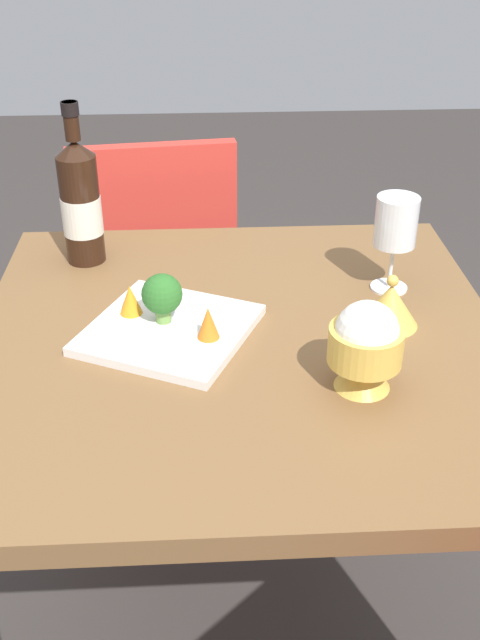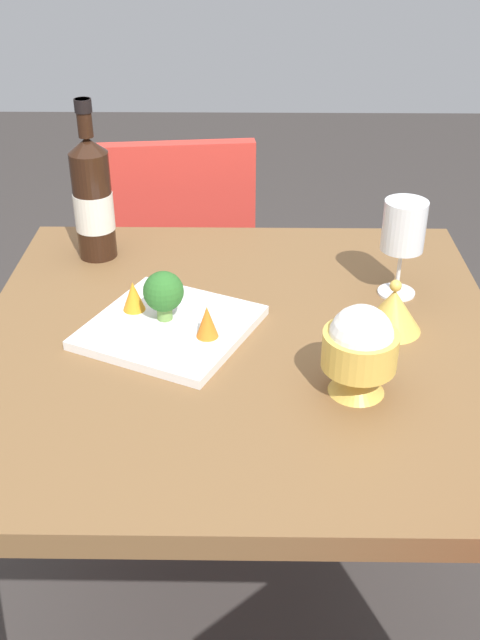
% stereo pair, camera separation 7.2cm
% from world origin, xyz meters
% --- Properties ---
extents(ground_plane, '(8.00, 8.00, 0.00)m').
position_xyz_m(ground_plane, '(0.00, 0.00, 0.00)').
color(ground_plane, '#383330').
extents(dining_table, '(0.88, 0.88, 0.73)m').
position_xyz_m(dining_table, '(0.00, 0.00, 0.65)').
color(dining_table, brown).
rests_on(dining_table, ground_plane).
extents(chair_near_window, '(0.44, 0.44, 0.85)m').
position_xyz_m(chair_near_window, '(0.18, -0.74, 0.53)').
color(chair_near_window, red).
rests_on(chair_near_window, ground_plane).
extents(wine_bottle, '(0.08, 0.08, 0.31)m').
position_xyz_m(wine_bottle, '(0.29, -0.30, 0.85)').
color(wine_bottle, black).
rests_on(wine_bottle, dining_table).
extents(wine_glass, '(0.08, 0.08, 0.18)m').
position_xyz_m(wine_glass, '(-0.28, -0.15, 0.86)').
color(wine_glass, white).
rests_on(wine_glass, dining_table).
extents(rice_bowl, '(0.11, 0.11, 0.14)m').
position_xyz_m(rice_bowl, '(-0.17, 0.15, 0.81)').
color(rice_bowl, gold).
rests_on(rice_bowl, dining_table).
extents(rice_bowl_lid, '(0.10, 0.10, 0.09)m').
position_xyz_m(rice_bowl_lid, '(-0.25, -0.02, 0.77)').
color(rice_bowl_lid, gold).
rests_on(rice_bowl_lid, dining_table).
extents(serving_plate, '(0.33, 0.33, 0.02)m').
position_xyz_m(serving_plate, '(0.12, -0.01, 0.74)').
color(serving_plate, white).
rests_on(serving_plate, dining_table).
extents(broccoli_floret, '(0.07, 0.07, 0.09)m').
position_xyz_m(broccoli_floret, '(0.13, -0.03, 0.80)').
color(broccoli_floret, '#729E4C').
rests_on(broccoli_floret, serving_plate).
extents(carrot_garnish_left, '(0.04, 0.04, 0.06)m').
position_xyz_m(carrot_garnish_left, '(0.05, 0.03, 0.78)').
color(carrot_garnish_left, orange).
rests_on(carrot_garnish_left, serving_plate).
extents(carrot_garnish_right, '(0.04, 0.04, 0.05)m').
position_xyz_m(carrot_garnish_right, '(0.18, -0.06, 0.78)').
color(carrot_garnish_right, orange).
rests_on(carrot_garnish_right, serving_plate).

